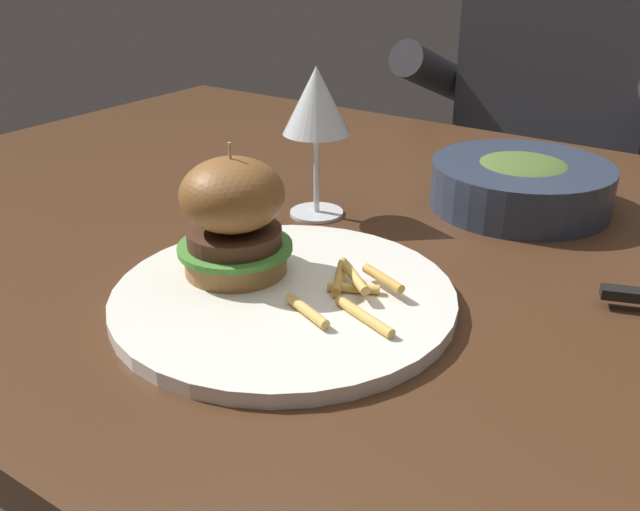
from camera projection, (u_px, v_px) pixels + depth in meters
dining_table at (379, 289)px, 0.85m from camera, size 1.47×0.97×0.74m
main_plate at (284, 298)px, 0.66m from camera, size 0.32×0.32×0.01m
burger_sandwich at (233, 216)px, 0.67m from camera, size 0.11×0.11×0.13m
fries_pile at (350, 292)px, 0.64m from camera, size 0.11×0.12×0.02m
wine_glass at (316, 105)px, 0.81m from camera, size 0.08×0.08×0.18m
soup_bowl at (521, 184)px, 0.88m from camera, size 0.22×0.22×0.06m
diner_person at (547, 187)px, 1.48m from camera, size 0.51×0.36×1.18m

